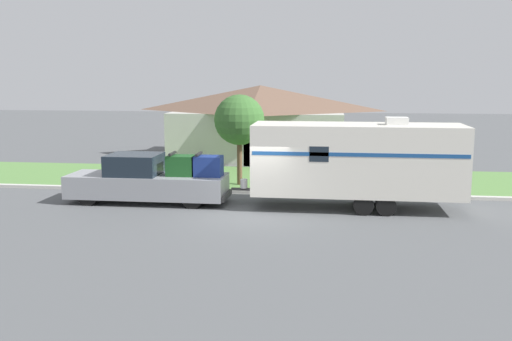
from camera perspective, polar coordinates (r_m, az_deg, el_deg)
The scene contains 8 objects.
ground_plane at distance 21.08m, azimuth -0.19°, elevation -4.44°, with size 120.00×120.00×0.00m, color #515456.
curb_strip at distance 24.70m, azimuth 0.95°, elevation -2.21°, with size 80.00×0.30×0.14m.
lawn_strip at distance 28.27m, azimuth 1.77°, elevation -0.84°, with size 80.00×7.00×0.03m.
house_across_street at distance 35.67m, azimuth 0.44°, elevation 5.04°, with size 10.97×8.19×4.48m.
pickup_truck at distance 23.32m, azimuth -10.61°, elevation -0.97°, with size 6.49×1.97×2.06m.
travel_trailer at distance 22.07m, azimuth 10.09°, elevation 1.10°, with size 8.84×2.45×3.53m.
mailbox at distance 25.47m, azimuth 9.36°, elevation 0.09°, with size 0.48×0.20×1.27m.
tree_in_yard at distance 26.36m, azimuth -1.67°, elevation 5.05°, with size 2.33×2.33×4.23m.
Camera 1 is at (2.67, -20.29, 5.06)m, focal length 40.00 mm.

